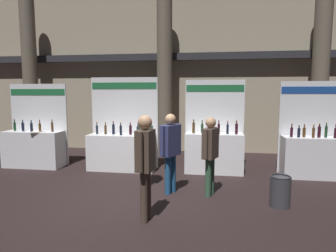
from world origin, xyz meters
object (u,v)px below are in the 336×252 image
Objects in this scene: exhibitor_booth_2 at (214,149)px; exhibitor_booth_1 at (122,147)px; trash_bin at (280,191)px; visitor_5 at (146,145)px; visitor_6 at (210,150)px; exhibitor_booth_0 at (35,145)px; visitor_4 at (145,159)px; exhibitor_booth_3 at (313,153)px; visitor_2 at (170,146)px.

exhibitor_booth_1 is at bearing -177.32° from exhibitor_booth_2.
visitor_5 reaches higher than trash_bin.
exhibitor_booth_0 is at bearing 94.11° from visitor_6.
visitor_6 is at bearing -93.00° from exhibitor_booth_2.
visitor_4 is at bearing -157.89° from trash_bin.
exhibitor_booth_1 is 1.62m from visitor_5.
visitor_6 is (1.04, 1.35, -0.09)m from visitor_4.
visitor_6 is at bearing -18.31° from exhibitor_booth_0.
exhibitor_booth_2 is at bearing -85.25° from visitor_5.
exhibitor_booth_1 is 1.44× the size of visitor_4.
trash_bin is (-1.25, -2.11, -0.32)m from exhibitor_booth_3.
exhibitor_booth_2 is (2.49, 0.12, 0.02)m from exhibitor_booth_1.
visitor_2 is 0.75m from visitor_5.
visitor_5 is at bearing -160.16° from visitor_4.
visitor_2 is 0.96× the size of visitor_4.
exhibitor_booth_1 reaches higher than visitor_4.
exhibitor_booth_0 reaches higher than visitor_5.
exhibitor_booth_1 reaches higher than visitor_6.
visitor_6 is at bearing 162.72° from trash_bin.
trash_bin is at bearing 109.28° from visitor_2.
exhibitor_booth_1 is at bearing -179.80° from exhibitor_booth_3.
trash_bin is 0.33× the size of visitor_4.
exhibitor_booth_1 is at bearing -106.12° from visitor_2.
exhibitor_booth_3 is (2.46, -0.10, -0.01)m from exhibitor_booth_2.
exhibitor_booth_2 reaches higher than visitor_5.
exhibitor_booth_1 reaches higher than exhibitor_booth_0.
exhibitor_booth_0 is at bearing -179.04° from exhibitor_booth_1.
exhibitor_booth_3 reaches higher than exhibitor_booth_0.
exhibitor_booth_0 is 0.98× the size of exhibitor_booth_3.
trash_bin is at bearing -61.43° from exhibitor_booth_2.
exhibitor_booth_0 is 1.47× the size of visitor_5.
visitor_2 reaches higher than visitor_6.
exhibitor_booth_2 is at bearing 167.37° from visitor_4.
exhibitor_booth_0 is at bearing 161.90° from trash_bin.
visitor_5 is (-4.00, -1.28, 0.32)m from exhibitor_booth_3.
visitor_5 is at bearing -92.85° from visitor_2.
exhibitor_booth_3 is at bearing 59.30° from trash_bin.
visitor_2 is at bearing 111.06° from visitor_6.
visitor_5 is at bearing 95.86° from visitor_6.
exhibitor_booth_1 reaches higher than exhibitor_booth_2.
trash_bin is (1.20, -2.21, -0.34)m from exhibitor_booth_2.
exhibitor_booth_0 is 2.58m from exhibitor_booth_1.
exhibitor_booth_2 is 2.54m from trash_bin.
exhibitor_booth_0 is at bearing -179.54° from exhibitor_booth_3.
visitor_6 is (-2.55, -1.71, 0.34)m from exhibitor_booth_3.
visitor_6 is at bearing -35.19° from exhibitor_booth_1.
exhibitor_booth_3 reaches higher than visitor_2.
visitor_5 is at bearing -138.13° from exhibitor_booth_2.
exhibitor_booth_3 reaches higher than trash_bin.
exhibitor_booth_2 is 1.53× the size of visitor_5.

